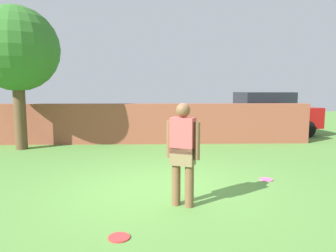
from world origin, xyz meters
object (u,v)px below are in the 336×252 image
tree (16,50)px  frisbee_red (119,237)px  person (183,150)px  car (263,114)px  frisbee_pink (266,179)px

tree → frisbee_red: (3.71, -5.86, -2.98)m
person → car: 8.38m
person → frisbee_pink: size_ratio=6.00×
car → frisbee_pink: (-2.01, -6.13, -0.85)m
car → frisbee_pink: bearing=65.0°
tree → frisbee_red: tree is taller
person → tree: bearing=156.8°
tree → frisbee_pink: bearing=-28.6°
tree → car: size_ratio=0.98×
car → frisbee_pink: car is taller
frisbee_pink → car: bearing=71.9°
tree → frisbee_pink: 7.87m
frisbee_red → tree: bearing=122.4°
person → frisbee_red: bearing=-106.4°
car → frisbee_red: (-4.68, -8.51, -0.85)m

